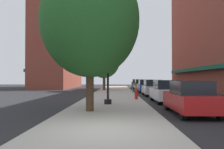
{
  "coord_description": "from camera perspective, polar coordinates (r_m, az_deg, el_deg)",
  "views": [
    {
      "loc": [
        0.45,
        -7.46,
        1.76
      ],
      "look_at": [
        -0.12,
        15.08,
        2.17
      ],
      "focal_mm": 36.99,
      "sensor_mm": 36.0,
      "label": 1
    }
  ],
  "objects": [
    {
      "name": "ground_plane",
      "position": [
        25.76,
        9.4,
        -4.95
      ],
      "size": [
        90.0,
        90.0,
        0.0
      ],
      "primitive_type": "plane",
      "color": "#232326"
    },
    {
      "name": "sidewalk_slab",
      "position": [
        26.51,
        0.47,
        -4.72
      ],
      "size": [
        4.8,
        50.0,
        0.12
      ],
      "primitive_type": "cube",
      "color": "#A8A399",
      "rests_on": "ground"
    },
    {
      "name": "building_far_background",
      "position": [
        46.24,
        -12.98,
        5.76
      ],
      "size": [
        6.8,
        18.0,
        14.48
      ],
      "color": "brown",
      "rests_on": "ground"
    },
    {
      "name": "lamppost",
      "position": [
        15.02,
        -1.03,
        4.47
      ],
      "size": [
        0.48,
        0.48,
        5.9
      ],
      "color": "black",
      "rests_on": "sidewalk_slab"
    },
    {
      "name": "fire_hydrant",
      "position": [
        18.51,
        6.04,
        -4.88
      ],
      "size": [
        0.33,
        0.26,
        0.79
      ],
      "color": "red",
      "rests_on": "sidewalk_slab"
    },
    {
      "name": "parking_meter_near",
      "position": [
        25.33,
        5.08,
        -2.88
      ],
      "size": [
        0.14,
        0.09,
        1.31
      ],
      "color": "slate",
      "rests_on": "sidewalk_slab"
    },
    {
      "name": "parking_meter_far",
      "position": [
        21.65,
        5.69,
        -3.19
      ],
      "size": [
        0.14,
        0.09,
        1.31
      ],
      "color": "slate",
      "rests_on": "sidewalk_slab"
    },
    {
      "name": "tree_near",
      "position": [
        33.75,
        -1.96,
        3.62
      ],
      "size": [
        4.63,
        4.63,
        7.06
      ],
      "color": "#4C3823",
      "rests_on": "sidewalk_slab"
    },
    {
      "name": "tree_mid",
      "position": [
        12.18,
        -5.47,
        13.08
      ],
      "size": [
        5.06,
        5.06,
        7.53
      ],
      "color": "#422D1E",
      "rests_on": "sidewalk_slab"
    },
    {
      "name": "car_red",
      "position": [
        11.99,
        18.74,
        -5.53
      ],
      "size": [
        1.8,
        4.3,
        1.66
      ],
      "rotation": [
        0.0,
        0.0,
        0.01
      ],
      "color": "black",
      "rests_on": "ground"
    },
    {
      "name": "car_white",
      "position": [
        17.56,
        13.14,
        -4.12
      ],
      "size": [
        1.8,
        4.3,
        1.66
      ],
      "rotation": [
        0.0,
        0.0,
        0.03
      ],
      "color": "black",
      "rests_on": "ground"
    },
    {
      "name": "car_silver",
      "position": [
        24.05,
        9.95,
        -3.3
      ],
      "size": [
        1.8,
        4.3,
        1.66
      ],
      "rotation": [
        0.0,
        0.0,
        0.02
      ],
      "color": "black",
      "rests_on": "ground"
    },
    {
      "name": "car_blue",
      "position": [
        30.22,
        8.21,
        -2.84
      ],
      "size": [
        1.8,
        4.3,
        1.66
      ],
      "rotation": [
        0.0,
        0.0,
        0.01
      ],
      "color": "black",
      "rests_on": "ground"
    },
    {
      "name": "car_yellow",
      "position": [
        36.78,
        7.0,
        -2.52
      ],
      "size": [
        1.8,
        4.3,
        1.66
      ],
      "rotation": [
        0.0,
        0.0,
        -0.01
      ],
      "color": "black",
      "rests_on": "ground"
    },
    {
      "name": "car_green",
      "position": [
        43.7,
        6.11,
        -2.29
      ],
      "size": [
        1.8,
        4.3,
        1.66
      ],
      "rotation": [
        0.0,
        0.0,
        0.03
      ],
      "color": "black",
      "rests_on": "ground"
    }
  ]
}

